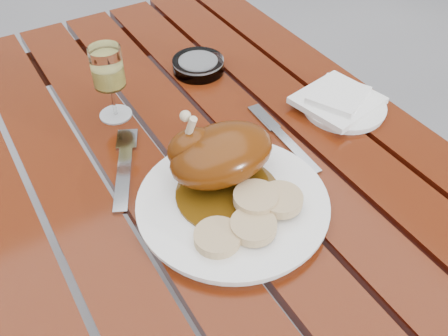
# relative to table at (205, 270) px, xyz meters

# --- Properties ---
(table) EXTENTS (0.80, 1.20, 0.75)m
(table) POSITION_rel_table_xyz_m (0.00, 0.00, 0.00)
(table) COLOR #65270C
(table) RESTS_ON ground
(dinner_plate) EXTENTS (0.37, 0.37, 0.02)m
(dinner_plate) POSITION_rel_table_xyz_m (-0.02, -0.15, 0.38)
(dinner_plate) COLOR white
(dinner_plate) RESTS_ON table
(roast_duck) EXTENTS (0.18, 0.18, 0.13)m
(roast_duck) POSITION_rel_table_xyz_m (-0.02, -0.10, 0.44)
(roast_duck) COLOR #503109
(roast_duck) RESTS_ON dinner_plate
(bread_dumplings) EXTENTS (0.19, 0.11, 0.03)m
(bread_dumplings) POSITION_rel_table_xyz_m (-0.02, -0.20, 0.41)
(bread_dumplings) COLOR tan
(bread_dumplings) RESTS_ON dinner_plate
(wine_glass) EXTENTS (0.07, 0.07, 0.15)m
(wine_glass) POSITION_rel_table_xyz_m (-0.09, 0.17, 0.45)
(wine_glass) COLOR #CEC65D
(wine_glass) RESTS_ON table
(side_plate) EXTENTS (0.21, 0.21, 0.01)m
(side_plate) POSITION_rel_table_xyz_m (0.30, -0.04, 0.38)
(side_plate) COLOR white
(side_plate) RESTS_ON table
(napkin) EXTENTS (0.17, 0.16, 0.01)m
(napkin) POSITION_rel_table_xyz_m (0.29, -0.03, 0.39)
(napkin) COLOR white
(napkin) RESTS_ON side_plate
(ashtray) EXTENTS (0.12, 0.12, 0.03)m
(ashtray) POSITION_rel_table_xyz_m (0.12, 0.23, 0.39)
(ashtray) COLOR #B2B7BC
(ashtray) RESTS_ON table
(fork) EXTENTS (0.10, 0.18, 0.01)m
(fork) POSITION_rel_table_xyz_m (-0.14, 0.01, 0.38)
(fork) COLOR gray
(fork) RESTS_ON table
(knife) EXTENTS (0.03, 0.19, 0.01)m
(knife) POSITION_rel_table_xyz_m (0.15, -0.07, 0.38)
(knife) COLOR gray
(knife) RESTS_ON table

